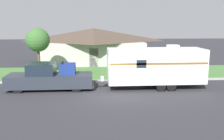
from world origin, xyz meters
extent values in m
plane|color=#2D2D33|center=(0.00, 0.00, 0.00)|extent=(120.00, 120.00, 0.00)
cube|color=#999993|center=(0.00, 3.75, 0.07)|extent=(80.00, 0.30, 0.14)
cube|color=#477538|center=(0.00, 7.40, 0.01)|extent=(80.00, 7.00, 0.03)
cube|color=#B2B2A8|center=(-0.93, 14.77, 1.31)|extent=(11.84, 7.95, 2.62)
pyramid|color=#4C3D33|center=(-0.93, 14.77, 3.42)|extent=(12.79, 8.59, 1.58)
cube|color=#4C3828|center=(-0.93, 10.83, 1.05)|extent=(1.00, 0.06, 2.10)
cylinder|color=black|center=(-6.27, 0.71, 0.40)|extent=(0.81, 0.28, 0.81)
cylinder|color=black|center=(-6.27, 2.34, 0.40)|extent=(0.81, 0.28, 0.81)
cylinder|color=black|center=(-2.19, 0.71, 0.40)|extent=(0.81, 0.28, 0.81)
cylinder|color=black|center=(-2.19, 2.34, 0.40)|extent=(0.81, 0.28, 0.81)
cube|color=#282D38|center=(-5.42, 1.53, 0.68)|extent=(3.68, 1.99, 0.93)
cube|color=#19232D|center=(-4.76, 1.53, 1.56)|extent=(1.91, 1.83, 0.83)
cube|color=#282D38|center=(-2.33, 1.53, 0.68)|extent=(2.50, 1.99, 0.93)
cube|color=#333333|center=(-1.01, 1.53, 0.34)|extent=(0.12, 1.79, 0.20)
cube|color=navy|center=(-2.88, 1.53, 1.55)|extent=(1.15, 0.83, 0.80)
cube|color=black|center=(-3.25, 1.53, 2.03)|extent=(0.10, 0.92, 0.08)
cylinder|color=black|center=(3.87, 0.45, 0.34)|extent=(0.69, 0.22, 0.69)
cylinder|color=black|center=(3.87, 2.61, 0.34)|extent=(0.69, 0.22, 0.69)
cylinder|color=black|center=(4.63, 0.45, 0.34)|extent=(0.69, 0.22, 0.69)
cylinder|color=black|center=(4.63, 2.61, 0.34)|extent=(0.69, 0.22, 0.69)
cube|color=silver|center=(3.68, 1.53, 1.72)|extent=(7.17, 2.44, 2.50)
cube|color=brown|center=(3.68, 0.30, 2.03)|extent=(7.02, 0.01, 0.14)
cube|color=#383838|center=(-0.37, 1.53, 0.51)|extent=(0.92, 0.12, 0.10)
cylinder|color=silver|center=(-0.32, 1.53, 0.74)|extent=(0.28, 0.28, 0.36)
cube|color=silver|center=(4.97, 1.53, 3.11)|extent=(0.80, 0.68, 0.28)
cube|color=#19232D|center=(2.39, 0.30, 2.03)|extent=(0.70, 0.01, 0.56)
cylinder|color=brown|center=(3.39, 4.88, 0.55)|extent=(0.09, 0.09, 1.10)
cube|color=#B2B2B2|center=(3.39, 4.88, 1.21)|extent=(0.48, 0.20, 0.22)
cylinder|color=brown|center=(-6.03, 6.71, 1.25)|extent=(0.24, 0.24, 2.50)
sphere|color=#38662D|center=(-6.03, 6.71, 3.32)|extent=(2.17, 2.17, 2.17)
camera|label=1|loc=(-0.92, -16.67, 4.86)|focal=40.00mm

